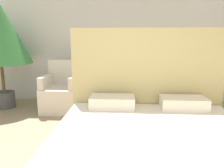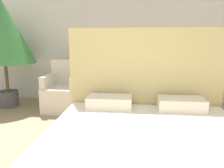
{
  "view_description": "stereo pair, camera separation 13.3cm",
  "coord_description": "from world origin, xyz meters",
  "px_view_note": "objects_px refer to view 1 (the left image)",
  "views": [
    {
      "loc": [
        0.34,
        -0.62,
        1.36
      ],
      "look_at": [
        0.12,
        2.73,
        0.66
      ],
      "focal_mm": 35.0,
      "sensor_mm": 36.0,
      "label": 1
    },
    {
      "loc": [
        0.47,
        -0.61,
        1.36
      ],
      "look_at": [
        0.12,
        2.73,
        0.66
      ],
      "focal_mm": 35.0,
      "sensor_mm": 36.0,
      "label": 2
    }
  ],
  "objects_px": {
    "bed": "(154,158)",
    "side_table": "(89,100)",
    "armchair_near_window_right": "(117,96)",
    "armchair_near_window_left": "(62,95)"
  },
  "relations": [
    {
      "from": "bed",
      "to": "side_table",
      "type": "height_order",
      "value": "bed"
    },
    {
      "from": "armchair_near_window_left",
      "to": "side_table",
      "type": "xyz_separation_m",
      "value": [
        0.54,
        -0.02,
        -0.08
      ]
    },
    {
      "from": "bed",
      "to": "armchair_near_window_left",
      "type": "relative_size",
      "value": 2.16
    },
    {
      "from": "armchair_near_window_left",
      "to": "side_table",
      "type": "bearing_deg",
      "value": -1.28
    },
    {
      "from": "bed",
      "to": "side_table",
      "type": "bearing_deg",
      "value": 113.6
    },
    {
      "from": "bed",
      "to": "side_table",
      "type": "xyz_separation_m",
      "value": [
        -0.95,
        2.17,
        -0.09
      ]
    },
    {
      "from": "armchair_near_window_left",
      "to": "armchair_near_window_right",
      "type": "relative_size",
      "value": 1.0
    },
    {
      "from": "bed",
      "to": "side_table",
      "type": "relative_size",
      "value": 4.53
    },
    {
      "from": "armchair_near_window_right",
      "to": "bed",
      "type": "bearing_deg",
      "value": -86.58
    },
    {
      "from": "bed",
      "to": "side_table",
      "type": "distance_m",
      "value": 2.37
    }
  ]
}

